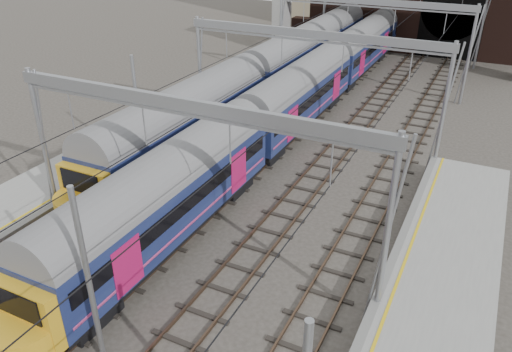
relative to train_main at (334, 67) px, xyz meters
The scene contains 6 objects.
tracks 18.63m from the train_main, 83.78° to the right, with size 14.40×80.00×0.22m.
overhead_line 12.70m from the train_main, 80.44° to the right, with size 16.80×80.00×8.00m.
retaining_wall 18.97m from the train_main, 79.63° to the left, with size 28.00×2.75×9.00m.
train_main is the anchor object (origin of this frame).
train_second 4.07m from the train_main, 169.53° to the left, with size 3.04×52.63×5.14m.
equip_cover_a 31.01m from the train_main, 89.96° to the right, with size 0.78×0.55×0.09m, color blue.
Camera 1 is at (10.49, -6.99, 14.01)m, focal length 35.00 mm.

